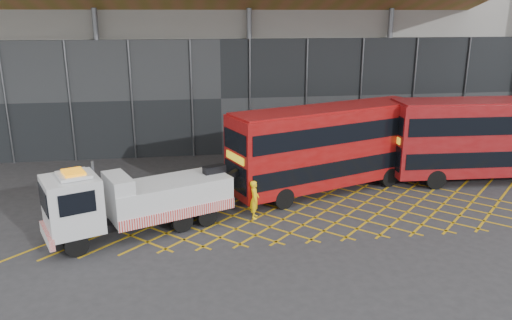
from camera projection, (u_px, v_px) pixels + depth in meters
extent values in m
plane|color=#2C2C2F|center=(200.00, 218.00, 24.53)|extent=(120.00, 120.00, 0.00)
cube|color=#C79512|center=(100.00, 223.00, 23.86)|extent=(7.16, 7.16, 0.01)
cube|color=#C79512|center=(100.00, 223.00, 23.86)|extent=(7.16, 7.16, 0.01)
cube|color=#C79512|center=(134.00, 221.00, 24.08)|extent=(7.16, 7.16, 0.01)
cube|color=#C79512|center=(134.00, 221.00, 24.08)|extent=(7.16, 7.16, 0.01)
cube|color=#C79512|center=(167.00, 220.00, 24.30)|extent=(7.16, 7.16, 0.01)
cube|color=#C79512|center=(167.00, 220.00, 24.30)|extent=(7.16, 7.16, 0.01)
cube|color=#C79512|center=(200.00, 218.00, 24.52)|extent=(7.16, 7.16, 0.01)
cube|color=#C79512|center=(200.00, 218.00, 24.52)|extent=(7.16, 7.16, 0.01)
cube|color=#C79512|center=(233.00, 216.00, 24.75)|extent=(7.16, 7.16, 0.01)
cube|color=#C79512|center=(233.00, 216.00, 24.75)|extent=(7.16, 7.16, 0.01)
cube|color=#C79512|center=(264.00, 214.00, 24.97)|extent=(7.16, 7.16, 0.01)
cube|color=#C79512|center=(264.00, 214.00, 24.97)|extent=(7.16, 7.16, 0.01)
cube|color=#C79512|center=(295.00, 212.00, 25.19)|extent=(7.16, 7.16, 0.01)
cube|color=#C79512|center=(295.00, 212.00, 25.19)|extent=(7.16, 7.16, 0.01)
cube|color=#C79512|center=(326.00, 210.00, 25.41)|extent=(7.16, 7.16, 0.01)
cube|color=#C79512|center=(326.00, 210.00, 25.41)|extent=(7.16, 7.16, 0.01)
cube|color=#C79512|center=(356.00, 209.00, 25.64)|extent=(7.16, 7.16, 0.01)
cube|color=#C79512|center=(356.00, 209.00, 25.64)|extent=(7.16, 7.16, 0.01)
cube|color=#C79512|center=(386.00, 207.00, 25.86)|extent=(7.16, 7.16, 0.01)
cube|color=#C79512|center=(386.00, 207.00, 25.86)|extent=(7.16, 7.16, 0.01)
cube|color=#C79512|center=(415.00, 205.00, 26.08)|extent=(7.16, 7.16, 0.01)
cube|color=#C79512|center=(415.00, 205.00, 26.08)|extent=(7.16, 7.16, 0.01)
cube|color=#C79512|center=(444.00, 204.00, 26.31)|extent=(7.16, 7.16, 0.01)
cube|color=#C79512|center=(444.00, 204.00, 26.31)|extent=(7.16, 7.16, 0.01)
cube|color=#C79512|center=(472.00, 202.00, 26.53)|extent=(7.16, 7.16, 0.01)
cube|color=#C79512|center=(472.00, 202.00, 26.53)|extent=(7.16, 7.16, 0.01)
cube|color=#C79512|center=(499.00, 201.00, 26.75)|extent=(7.16, 7.16, 0.01)
cube|color=#C79512|center=(499.00, 201.00, 26.75)|extent=(7.16, 7.16, 0.01)
cube|color=gray|center=(212.00, 22.00, 40.28)|extent=(55.00, 14.00, 18.00)
cube|color=black|center=(221.00, 98.00, 34.77)|extent=(55.00, 0.80, 8.00)
cylinder|color=#595B60|center=(101.00, 86.00, 33.19)|extent=(0.36, 0.36, 10.00)
cylinder|color=#595B60|center=(249.00, 83.00, 34.58)|extent=(0.36, 0.36, 10.00)
cylinder|color=#595B60|center=(387.00, 80.00, 35.97)|extent=(0.36, 0.36, 10.00)
cube|color=black|center=(145.00, 218.00, 22.90)|extent=(8.26, 4.16, 0.32)
cube|color=silver|center=(72.00, 204.00, 21.00)|extent=(2.87, 2.92, 2.35)
cube|color=black|center=(43.00, 200.00, 20.34)|extent=(0.81, 1.85, 0.99)
cube|color=red|center=(47.00, 236.00, 20.78)|extent=(1.12, 2.25, 0.50)
cube|color=orange|center=(73.00, 172.00, 20.70)|extent=(1.17, 1.31, 0.11)
cube|color=silver|center=(170.00, 195.00, 23.28)|extent=(6.04, 4.25, 1.45)
cube|color=red|center=(180.00, 214.00, 22.49)|extent=(5.18, 2.22, 0.50)
cube|color=silver|center=(118.00, 183.00, 21.82)|extent=(1.67, 2.35, 0.63)
cube|color=black|center=(214.00, 170.00, 24.21)|extent=(1.17, 0.84, 0.45)
cube|color=black|center=(231.00, 176.00, 24.78)|extent=(1.94, 1.06, 0.98)
cylinder|color=black|center=(76.00, 245.00, 20.55)|extent=(1.04, 0.68, 0.99)
cylinder|color=black|center=(67.00, 229.00, 22.10)|extent=(1.04, 0.68, 0.99)
cylinder|color=black|center=(207.00, 216.00, 23.50)|extent=(1.04, 0.68, 0.99)
cylinder|color=black|center=(191.00, 203.00, 25.06)|extent=(1.04, 0.68, 0.99)
cylinder|color=#595B60|center=(94.00, 182.00, 22.19)|extent=(0.13, 0.13, 1.99)
cube|color=maroon|center=(330.00, 145.00, 27.69)|extent=(11.92, 6.62, 4.13)
cube|color=black|center=(329.00, 162.00, 27.97)|extent=(11.50, 6.51, 0.90)
cube|color=black|center=(331.00, 129.00, 27.43)|extent=(11.50, 6.51, 1.01)
cube|color=black|center=(235.00, 177.00, 25.25)|extent=(0.89, 2.26, 1.38)
cube|color=black|center=(235.00, 141.00, 24.72)|extent=(0.89, 2.26, 1.01)
cube|color=yellow|center=(235.00, 158.00, 24.96)|extent=(0.72, 1.80, 0.37)
cube|color=maroon|center=(331.00, 108.00, 27.10)|extent=(11.63, 6.33, 0.13)
cylinder|color=black|center=(284.00, 198.00, 25.55)|extent=(1.15, 0.68, 1.11)
cylinder|color=black|center=(261.00, 185.00, 27.58)|extent=(1.15, 0.68, 1.11)
cylinder|color=black|center=(389.00, 177.00, 28.83)|extent=(1.15, 0.68, 1.11)
cylinder|color=black|center=(361.00, 166.00, 30.86)|extent=(1.15, 0.68, 1.11)
cube|color=maroon|center=(492.00, 137.00, 29.38)|extent=(12.05, 3.25, 4.22)
cube|color=black|center=(489.00, 153.00, 29.66)|extent=(11.58, 3.29, 0.92)
cube|color=black|center=(494.00, 121.00, 29.10)|extent=(11.58, 3.29, 1.03)
cube|color=black|center=(392.00, 155.00, 29.04)|extent=(0.16, 2.44, 1.41)
cube|color=black|center=(395.00, 123.00, 28.50)|extent=(0.16, 2.44, 1.03)
cube|color=yellow|center=(393.00, 138.00, 28.75)|extent=(0.14, 1.94, 0.38)
cube|color=maroon|center=(497.00, 101.00, 28.77)|extent=(11.81, 3.02, 0.13)
cylinder|color=black|center=(436.00, 179.00, 28.41)|extent=(1.14, 0.37, 1.13)
cylinder|color=black|center=(418.00, 167.00, 30.77)|extent=(1.14, 0.37, 1.13)
imported|color=yellow|center=(255.00, 199.00, 24.29)|extent=(0.57, 0.77, 1.91)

